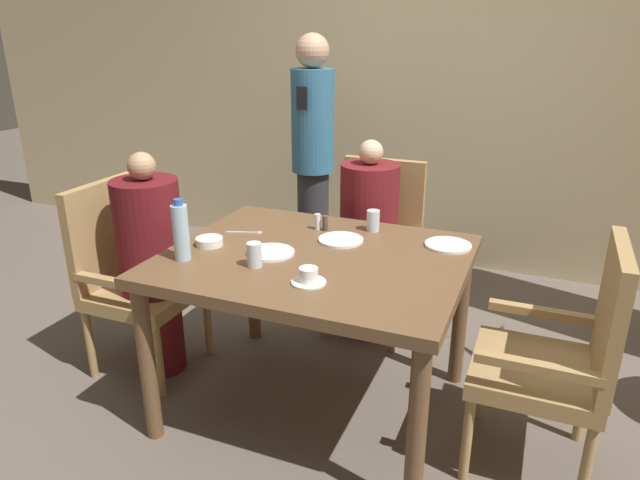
{
  "coord_description": "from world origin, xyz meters",
  "views": [
    {
      "loc": [
        0.88,
        -2.1,
        1.69
      ],
      "look_at": [
        0.0,
        0.05,
        0.82
      ],
      "focal_mm": 32.0,
      "sensor_mm": 36.0,
      "label": 1
    }
  ],
  "objects_px": {
    "bowl_small": "(209,241)",
    "glass_tall_mid": "(254,255)",
    "chair_left_side": "(130,272)",
    "glass_tall_near": "(373,221)",
    "teacup_with_saucer": "(309,277)",
    "plate_dessert_center": "(271,252)",
    "standing_host": "(313,154)",
    "diner_in_far_chair": "(368,239)",
    "chair_right_side": "(562,354)",
    "chair_far_side": "(375,241)",
    "diner_in_left_chair": "(152,264)",
    "water_bottle": "(181,232)",
    "plate_main_left": "(341,240)",
    "plate_main_right": "(448,245)"
  },
  "relations": [
    {
      "from": "bowl_small",
      "to": "glass_tall_mid",
      "type": "height_order",
      "value": "glass_tall_mid"
    },
    {
      "from": "chair_left_side",
      "to": "glass_tall_near",
      "type": "relative_size",
      "value": 9.6
    },
    {
      "from": "teacup_with_saucer",
      "to": "glass_tall_mid",
      "type": "distance_m",
      "value": 0.28
    },
    {
      "from": "plate_dessert_center",
      "to": "glass_tall_mid",
      "type": "distance_m",
      "value": 0.16
    },
    {
      "from": "standing_host",
      "to": "glass_tall_mid",
      "type": "xyz_separation_m",
      "value": [
        0.41,
        -1.59,
        -0.07
      ]
    },
    {
      "from": "plate_dessert_center",
      "to": "diner_in_far_chair",
      "type": "bearing_deg",
      "value": 77.43
    },
    {
      "from": "chair_right_side",
      "to": "plate_dessert_center",
      "type": "bearing_deg",
      "value": -177.1
    },
    {
      "from": "chair_far_side",
      "to": "glass_tall_mid",
      "type": "xyz_separation_m",
      "value": [
        -0.18,
        -1.12,
        0.3
      ]
    },
    {
      "from": "standing_host",
      "to": "diner_in_left_chair",
      "type": "bearing_deg",
      "value": -101.74
    },
    {
      "from": "teacup_with_saucer",
      "to": "bowl_small",
      "type": "xyz_separation_m",
      "value": [
        -0.57,
        0.2,
        -0.01
      ]
    },
    {
      "from": "plate_dessert_center",
      "to": "standing_host",
      "type": "bearing_deg",
      "value": 105.84
    },
    {
      "from": "water_bottle",
      "to": "diner_in_left_chair",
      "type": "bearing_deg",
      "value": 145.89
    },
    {
      "from": "diner_in_left_chair",
      "to": "plate_main_left",
      "type": "bearing_deg",
      "value": 12.21
    },
    {
      "from": "teacup_with_saucer",
      "to": "water_bottle",
      "type": "bearing_deg",
      "value": 178.04
    },
    {
      "from": "chair_left_side",
      "to": "bowl_small",
      "type": "bearing_deg",
      "value": -7.77
    },
    {
      "from": "chair_left_side",
      "to": "plate_main_left",
      "type": "height_order",
      "value": "chair_left_side"
    },
    {
      "from": "diner_in_left_chair",
      "to": "glass_tall_mid",
      "type": "height_order",
      "value": "diner_in_left_chair"
    },
    {
      "from": "plate_dessert_center",
      "to": "water_bottle",
      "type": "distance_m",
      "value": 0.39
    },
    {
      "from": "chair_right_side",
      "to": "water_bottle",
      "type": "xyz_separation_m",
      "value": [
        -1.52,
        -0.26,
        0.37
      ]
    },
    {
      "from": "glass_tall_near",
      "to": "standing_host",
      "type": "bearing_deg",
      "value": 126.5
    },
    {
      "from": "chair_right_side",
      "to": "plate_main_right",
      "type": "xyz_separation_m",
      "value": [
        -0.51,
        0.32,
        0.26
      ]
    },
    {
      "from": "diner_in_left_chair",
      "to": "glass_tall_near",
      "type": "height_order",
      "value": "diner_in_left_chair"
    },
    {
      "from": "chair_far_side",
      "to": "standing_host",
      "type": "bearing_deg",
      "value": 141.89
    },
    {
      "from": "diner_in_far_chair",
      "to": "plate_main_right",
      "type": "relative_size",
      "value": 5.51
    },
    {
      "from": "diner_in_far_chair",
      "to": "teacup_with_saucer",
      "type": "bearing_deg",
      "value": -85.21
    },
    {
      "from": "water_bottle",
      "to": "bowl_small",
      "type": "bearing_deg",
      "value": 85.98
    },
    {
      "from": "bowl_small",
      "to": "glass_tall_near",
      "type": "height_order",
      "value": "glass_tall_near"
    },
    {
      "from": "teacup_with_saucer",
      "to": "glass_tall_mid",
      "type": "relative_size",
      "value": 1.33
    },
    {
      "from": "chair_far_side",
      "to": "standing_host",
      "type": "relative_size",
      "value": 0.59
    },
    {
      "from": "diner_in_left_chair",
      "to": "teacup_with_saucer",
      "type": "xyz_separation_m",
      "value": [
        0.97,
        -0.28,
        0.21
      ]
    },
    {
      "from": "chair_right_side",
      "to": "glass_tall_mid",
      "type": "bearing_deg",
      "value": -170.13
    },
    {
      "from": "bowl_small",
      "to": "diner_in_left_chair",
      "type": "bearing_deg",
      "value": 169.41
    },
    {
      "from": "chair_left_side",
      "to": "plate_main_left",
      "type": "xyz_separation_m",
      "value": [
        1.07,
        0.2,
        0.26
      ]
    },
    {
      "from": "standing_host",
      "to": "plate_main_right",
      "type": "height_order",
      "value": "standing_host"
    },
    {
      "from": "chair_left_side",
      "to": "plate_dessert_center",
      "type": "height_order",
      "value": "chair_left_side"
    },
    {
      "from": "standing_host",
      "to": "plate_dessert_center",
      "type": "relative_size",
      "value": 8.04
    },
    {
      "from": "teacup_with_saucer",
      "to": "water_bottle",
      "type": "xyz_separation_m",
      "value": [
        -0.59,
        0.02,
        0.1
      ]
    },
    {
      "from": "chair_right_side",
      "to": "standing_host",
      "type": "height_order",
      "value": "standing_host"
    },
    {
      "from": "glass_tall_mid",
      "to": "water_bottle",
      "type": "bearing_deg",
      "value": -171.47
    },
    {
      "from": "chair_far_side",
      "to": "glass_tall_near",
      "type": "relative_size",
      "value": 9.6
    },
    {
      "from": "chair_left_side",
      "to": "diner_in_far_chair",
      "type": "height_order",
      "value": "diner_in_far_chair"
    },
    {
      "from": "diner_in_far_chair",
      "to": "glass_tall_near",
      "type": "distance_m",
      "value": 0.47
    },
    {
      "from": "plate_main_right",
      "to": "plate_dessert_center",
      "type": "bearing_deg",
      "value": -151.4
    },
    {
      "from": "diner_in_left_chair",
      "to": "water_bottle",
      "type": "xyz_separation_m",
      "value": [
        0.38,
        -0.26,
        0.31
      ]
    },
    {
      "from": "chair_left_side",
      "to": "glass_tall_near",
      "type": "xyz_separation_m",
      "value": [
        1.16,
        0.39,
        0.3
      ]
    },
    {
      "from": "diner_in_left_chair",
      "to": "chair_left_side",
      "type": "bearing_deg",
      "value": 180.0
    },
    {
      "from": "plate_main_right",
      "to": "plate_dessert_center",
      "type": "height_order",
      "value": "same"
    },
    {
      "from": "chair_left_side",
      "to": "chair_right_side",
      "type": "xyz_separation_m",
      "value": [
        2.05,
        0.0,
        0.0
      ]
    },
    {
      "from": "glass_tall_near",
      "to": "chair_left_side",
      "type": "bearing_deg",
      "value": -161.38
    },
    {
      "from": "plate_main_right",
      "to": "water_bottle",
      "type": "distance_m",
      "value": 1.17
    }
  ]
}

